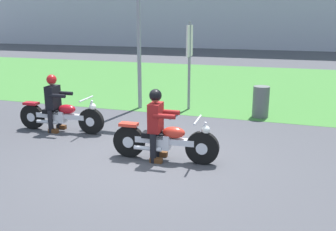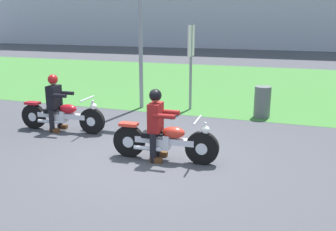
# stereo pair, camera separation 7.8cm
# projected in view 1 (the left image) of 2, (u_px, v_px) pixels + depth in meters

# --- Properties ---
(ground) EXTENTS (120.00, 120.00, 0.00)m
(ground) POSITION_uv_depth(u_px,v_px,m) (147.00, 159.00, 7.35)
(ground) COLOR #424247
(grass_verge) EXTENTS (60.00, 12.00, 0.01)m
(grass_verge) POSITION_uv_depth(u_px,v_px,m) (229.00, 83.00, 16.14)
(grass_verge) COLOR #3D7533
(grass_verge) RESTS_ON ground
(motorcycle_lead) EXTENTS (2.11, 0.66, 0.88)m
(motorcycle_lead) POSITION_uv_depth(u_px,v_px,m) (165.00, 141.00, 7.22)
(motorcycle_lead) COLOR black
(motorcycle_lead) RESTS_ON ground
(rider_lead) EXTENTS (0.56, 0.48, 1.40)m
(rider_lead) POSITION_uv_depth(u_px,v_px,m) (157.00, 119.00, 7.16)
(rider_lead) COLOR black
(rider_lead) RESTS_ON ground
(motorcycle_follow) EXTENTS (2.23, 0.66, 0.87)m
(motorcycle_follow) POSITION_uv_depth(u_px,v_px,m) (61.00, 116.00, 9.10)
(motorcycle_follow) COLOR black
(motorcycle_follow) RESTS_ON ground
(rider_follow) EXTENTS (0.56, 0.48, 1.39)m
(rider_follow) POSITION_uv_depth(u_px,v_px,m) (54.00, 99.00, 9.04)
(rider_follow) COLOR black
(rider_follow) RESTS_ON ground
(trash_can) EXTENTS (0.45, 0.45, 0.87)m
(trash_can) POSITION_uv_depth(u_px,v_px,m) (261.00, 102.00, 10.44)
(trash_can) COLOR #595E5B
(trash_can) RESTS_ON ground
(sign_banner) EXTENTS (0.08, 0.60, 2.60)m
(sign_banner) POSITION_uv_depth(u_px,v_px,m) (189.00, 52.00, 11.02)
(sign_banner) COLOR gray
(sign_banner) RESTS_ON ground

